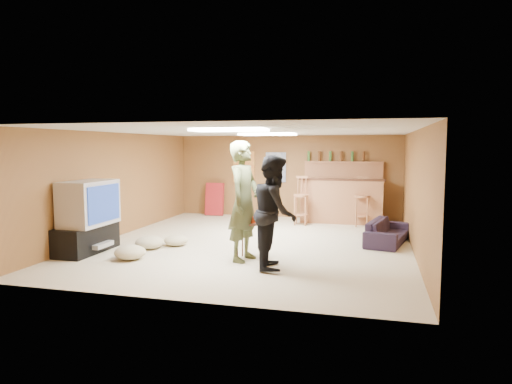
% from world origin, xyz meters
% --- Properties ---
extents(ground, '(7.00, 7.00, 0.00)m').
position_xyz_m(ground, '(0.00, 0.00, 0.00)').
color(ground, beige).
rests_on(ground, ground).
extents(ceiling, '(6.00, 7.00, 0.02)m').
position_xyz_m(ceiling, '(0.00, 0.00, 2.20)').
color(ceiling, silver).
rests_on(ceiling, ground).
extents(wall_back, '(6.00, 0.02, 2.20)m').
position_xyz_m(wall_back, '(0.00, 3.50, 1.10)').
color(wall_back, brown).
rests_on(wall_back, ground).
extents(wall_front, '(6.00, 0.02, 2.20)m').
position_xyz_m(wall_front, '(0.00, -3.50, 1.10)').
color(wall_front, brown).
rests_on(wall_front, ground).
extents(wall_left, '(0.02, 7.00, 2.20)m').
position_xyz_m(wall_left, '(-3.00, 0.00, 1.10)').
color(wall_left, brown).
rests_on(wall_left, ground).
extents(wall_right, '(0.02, 7.00, 2.20)m').
position_xyz_m(wall_right, '(3.00, 0.00, 1.10)').
color(wall_right, brown).
rests_on(wall_right, ground).
extents(tv_stand, '(0.55, 1.30, 0.50)m').
position_xyz_m(tv_stand, '(-2.72, -1.50, 0.25)').
color(tv_stand, black).
rests_on(tv_stand, ground).
extents(dvd_box, '(0.35, 0.50, 0.08)m').
position_xyz_m(dvd_box, '(-2.50, -1.50, 0.15)').
color(dvd_box, '#B2B2B7').
rests_on(dvd_box, tv_stand).
extents(tv_body, '(0.60, 1.10, 0.80)m').
position_xyz_m(tv_body, '(-2.65, -1.50, 0.90)').
color(tv_body, '#B2B2B7').
rests_on(tv_body, tv_stand).
extents(tv_screen, '(0.02, 0.95, 0.65)m').
position_xyz_m(tv_screen, '(-2.34, -1.50, 0.90)').
color(tv_screen, navy).
rests_on(tv_screen, tv_body).
extents(bar_counter, '(2.00, 0.60, 1.10)m').
position_xyz_m(bar_counter, '(1.50, 2.95, 0.55)').
color(bar_counter, '#9C5E38').
rests_on(bar_counter, ground).
extents(bar_lip, '(2.10, 0.12, 0.05)m').
position_xyz_m(bar_lip, '(1.50, 2.70, 1.10)').
color(bar_lip, '#3B1F13').
rests_on(bar_lip, bar_counter).
extents(bar_shelf, '(2.00, 0.18, 0.05)m').
position_xyz_m(bar_shelf, '(1.50, 3.40, 1.50)').
color(bar_shelf, '#9C5E38').
rests_on(bar_shelf, bar_backing).
extents(bar_backing, '(2.00, 0.14, 0.60)m').
position_xyz_m(bar_backing, '(1.50, 3.42, 1.20)').
color(bar_backing, '#9C5E38').
rests_on(bar_backing, bar_counter).
extents(poster_left, '(0.60, 0.03, 0.85)m').
position_xyz_m(poster_left, '(-1.20, 3.46, 1.35)').
color(poster_left, '#BF3F26').
rests_on(poster_left, wall_back).
extents(poster_right, '(0.55, 0.03, 0.80)m').
position_xyz_m(poster_right, '(-0.30, 3.46, 1.35)').
color(poster_right, '#334C99').
rests_on(poster_right, wall_back).
extents(folding_chair_stack, '(0.50, 0.26, 0.91)m').
position_xyz_m(folding_chair_stack, '(-2.00, 3.30, 0.45)').
color(folding_chair_stack, '#A71E22').
rests_on(folding_chair_stack, ground).
extents(ceiling_panel_front, '(1.20, 0.60, 0.04)m').
position_xyz_m(ceiling_panel_front, '(0.00, -1.50, 2.17)').
color(ceiling_panel_front, white).
rests_on(ceiling_panel_front, ceiling).
extents(ceiling_panel_back, '(1.20, 0.60, 0.04)m').
position_xyz_m(ceiling_panel_back, '(0.00, 1.20, 2.17)').
color(ceiling_panel_back, white).
rests_on(ceiling_panel_back, ceiling).
extents(person_olive, '(0.61, 0.81, 2.00)m').
position_xyz_m(person_olive, '(0.19, -1.33, 1.00)').
color(person_olive, '#4C5431').
rests_on(person_olive, ground).
extents(person_black, '(0.82, 0.97, 1.77)m').
position_xyz_m(person_black, '(0.79, -1.67, 0.89)').
color(person_black, black).
rests_on(person_black, ground).
extents(sofa, '(0.94, 1.67, 0.46)m').
position_xyz_m(sofa, '(2.57, 0.68, 0.23)').
color(sofa, black).
rests_on(sofa, ground).
extents(tray_table, '(0.59, 0.54, 0.63)m').
position_xyz_m(tray_table, '(0.29, -1.24, 0.32)').
color(tray_table, '#3B1F13').
rests_on(tray_table, ground).
extents(cup_red_near, '(0.10, 0.10, 0.11)m').
position_xyz_m(cup_red_near, '(0.15, -1.19, 0.69)').
color(cup_red_near, '#B72F0C').
rests_on(cup_red_near, tray_table).
extents(cup_red_far, '(0.09, 0.09, 0.11)m').
position_xyz_m(cup_red_far, '(0.35, -1.31, 0.69)').
color(cup_red_far, '#B72F0C').
rests_on(cup_red_far, tray_table).
extents(cup_blue, '(0.08, 0.08, 0.11)m').
position_xyz_m(cup_blue, '(0.41, -1.11, 0.69)').
color(cup_blue, '#152596').
rests_on(cup_blue, tray_table).
extents(bar_stool_left, '(0.38, 0.38, 1.18)m').
position_xyz_m(bar_stool_left, '(0.56, 2.36, 0.59)').
color(bar_stool_left, '#9C5E38').
rests_on(bar_stool_left, ground).
extents(bar_stool_right, '(0.43, 0.43, 1.17)m').
position_xyz_m(bar_stool_right, '(2.01, 2.53, 0.59)').
color(bar_stool_right, '#9C5E38').
rests_on(bar_stool_right, ground).
extents(cushion_near_tv, '(0.55, 0.55, 0.24)m').
position_xyz_m(cushion_near_tv, '(-1.76, -0.95, 0.12)').
color(cushion_near_tv, tan).
rests_on(cushion_near_tv, ground).
extents(cushion_mid, '(0.60, 0.60, 0.21)m').
position_xyz_m(cushion_mid, '(-1.39, -0.58, 0.10)').
color(cushion_mid, tan).
rests_on(cushion_mid, ground).
extents(cushion_far, '(0.63, 0.63, 0.24)m').
position_xyz_m(cushion_far, '(-1.69, -1.77, 0.12)').
color(cushion_far, tan).
rests_on(cushion_far, ground).
extents(bottle_row, '(1.48, 0.08, 0.26)m').
position_xyz_m(bottle_row, '(1.30, 3.38, 1.65)').
color(bottle_row, '#3F7233').
rests_on(bottle_row, bar_shelf).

